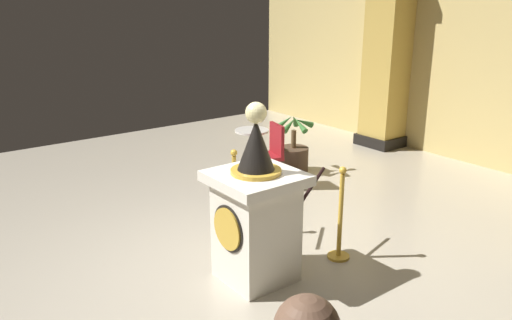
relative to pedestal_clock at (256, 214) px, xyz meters
The scene contains 9 objects.
ground_plane 0.71m from the pedestal_clock, 166.51° to the left, with size 12.37×12.37×0.00m, color #B2A893.
pedestal_clock is the anchor object (origin of this frame).
stanchion_near 1.04m from the pedestal_clock, 77.48° to the left, with size 0.24×0.24×1.04m.
stanchion_far 1.09m from the pedestal_clock, 156.60° to the left, with size 0.24×0.24×1.06m.
velvet_rope 0.79m from the pedestal_clock, 118.17° to the left, with size 0.90×0.89×0.22m.
column_left 5.61m from the pedestal_clock, 116.61° to the left, with size 0.80×0.80×3.33m.
potted_palm_left 3.40m from the pedestal_clock, 132.39° to the left, with size 0.58×0.62×0.97m.
cafe_table 3.12m from the pedestal_clock, 143.87° to the left, with size 0.53×0.53×0.76m.
cafe_chair_red 2.62m from the pedestal_clock, 137.89° to the left, with size 0.48×0.48×0.96m.
Camera 1 is at (3.80, -2.82, 2.70)m, focal length 36.06 mm.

